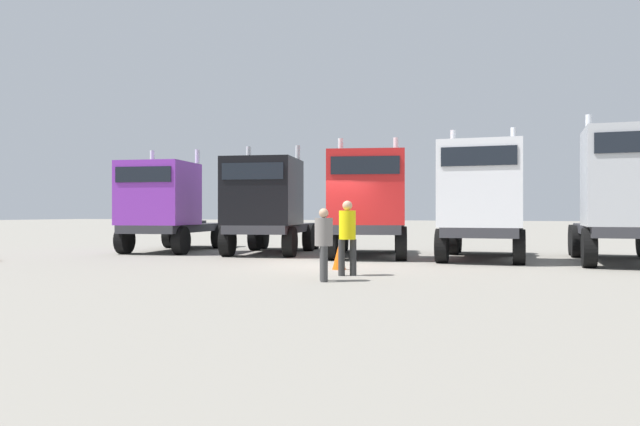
{
  "coord_description": "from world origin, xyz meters",
  "views": [
    {
      "loc": [
        5.87,
        -16.08,
        1.51
      ],
      "look_at": [
        -1.66,
        4.04,
        1.5
      ],
      "focal_mm": 33.4,
      "sensor_mm": 36.0,
      "label": 1
    }
  ],
  "objects_px": {
    "semi_truck_silver": "(627,196)",
    "visitor_with_camera": "(324,239)",
    "semi_truck_purple": "(167,206)",
    "semi_truck_white": "(482,200)",
    "traffic_cone_mid": "(339,256)",
    "visitor_in_hivis": "(347,232)",
    "semi_truck_black": "(267,204)",
    "semi_truck_red": "(367,204)"
  },
  "relations": [
    {
      "from": "semi_truck_silver",
      "to": "visitor_with_camera",
      "type": "xyz_separation_m",
      "value": [
        -6.77,
        -6.74,
        -1.06
      ]
    },
    {
      "from": "semi_truck_purple",
      "to": "semi_truck_silver",
      "type": "relative_size",
      "value": 1.02
    },
    {
      "from": "visitor_with_camera",
      "to": "semi_truck_white",
      "type": "bearing_deg",
      "value": -135.35
    },
    {
      "from": "semi_truck_purple",
      "to": "traffic_cone_mid",
      "type": "bearing_deg",
      "value": 53.15
    },
    {
      "from": "semi_truck_purple",
      "to": "visitor_with_camera",
      "type": "relative_size",
      "value": 4.06
    },
    {
      "from": "semi_truck_white",
      "to": "visitor_in_hivis",
      "type": "distance_m",
      "value": 6.28
    },
    {
      "from": "visitor_in_hivis",
      "to": "semi_truck_black",
      "type": "bearing_deg",
      "value": -167.78
    },
    {
      "from": "visitor_in_hivis",
      "to": "traffic_cone_mid",
      "type": "xyz_separation_m",
      "value": [
        -0.68,
        1.4,
        -0.69
      ]
    },
    {
      "from": "semi_truck_purple",
      "to": "semi_truck_black",
      "type": "relative_size",
      "value": 1.06
    },
    {
      "from": "semi_truck_purple",
      "to": "semi_truck_white",
      "type": "height_order",
      "value": "semi_truck_white"
    },
    {
      "from": "semi_truck_red",
      "to": "semi_truck_silver",
      "type": "xyz_separation_m",
      "value": [
        7.75,
        -0.18,
        0.18
      ]
    },
    {
      "from": "visitor_in_hivis",
      "to": "semi_truck_red",
      "type": "bearing_deg",
      "value": 163.19
    },
    {
      "from": "visitor_with_camera",
      "to": "traffic_cone_mid",
      "type": "bearing_deg",
      "value": -102.31
    },
    {
      "from": "semi_truck_black",
      "to": "semi_truck_silver",
      "type": "xyz_separation_m",
      "value": [
        11.57,
        -0.37,
        0.17
      ]
    },
    {
      "from": "semi_truck_red",
      "to": "visitor_with_camera",
      "type": "height_order",
      "value": "semi_truck_red"
    },
    {
      "from": "visitor_in_hivis",
      "to": "visitor_with_camera",
      "type": "bearing_deg",
      "value": -33.84
    },
    {
      "from": "semi_truck_black",
      "to": "semi_truck_white",
      "type": "height_order",
      "value": "semi_truck_white"
    },
    {
      "from": "semi_truck_black",
      "to": "semi_truck_red",
      "type": "xyz_separation_m",
      "value": [
        3.82,
        -0.2,
        -0.01
      ]
    },
    {
      "from": "semi_truck_silver",
      "to": "traffic_cone_mid",
      "type": "bearing_deg",
      "value": -62.65
    },
    {
      "from": "semi_truck_black",
      "to": "traffic_cone_mid",
      "type": "bearing_deg",
      "value": 32.95
    },
    {
      "from": "semi_truck_purple",
      "to": "semi_truck_white",
      "type": "distance_m",
      "value": 11.68
    },
    {
      "from": "semi_truck_black",
      "to": "semi_truck_silver",
      "type": "bearing_deg",
      "value": 77.36
    },
    {
      "from": "traffic_cone_mid",
      "to": "semi_truck_silver",
      "type": "bearing_deg",
      "value": 29.02
    },
    {
      "from": "semi_truck_white",
      "to": "semi_truck_silver",
      "type": "relative_size",
      "value": 0.97
    },
    {
      "from": "semi_truck_purple",
      "to": "visitor_with_camera",
      "type": "height_order",
      "value": "semi_truck_purple"
    },
    {
      "from": "visitor_in_hivis",
      "to": "traffic_cone_mid",
      "type": "distance_m",
      "value": 1.7
    },
    {
      "from": "semi_truck_black",
      "to": "visitor_in_hivis",
      "type": "xyz_separation_m",
      "value": [
        4.93,
        -5.83,
        -0.77
      ]
    },
    {
      "from": "semi_truck_purple",
      "to": "semi_truck_black",
      "type": "bearing_deg",
      "value": 82.17
    },
    {
      "from": "visitor_in_hivis",
      "to": "visitor_with_camera",
      "type": "distance_m",
      "value": 1.29
    },
    {
      "from": "visitor_in_hivis",
      "to": "visitor_with_camera",
      "type": "relative_size",
      "value": 1.12
    },
    {
      "from": "semi_truck_white",
      "to": "semi_truck_silver",
      "type": "xyz_separation_m",
      "value": [
        4.05,
        -0.2,
        0.08
      ]
    },
    {
      "from": "semi_truck_black",
      "to": "semi_truck_silver",
      "type": "relative_size",
      "value": 0.96
    },
    {
      "from": "semi_truck_silver",
      "to": "semi_truck_white",
      "type": "bearing_deg",
      "value": -94.52
    },
    {
      "from": "semi_truck_silver",
      "to": "visitor_in_hivis",
      "type": "relative_size",
      "value": 3.54
    },
    {
      "from": "semi_truck_black",
      "to": "semi_truck_white",
      "type": "bearing_deg",
      "value": 77.9
    },
    {
      "from": "semi_truck_black",
      "to": "semi_truck_red",
      "type": "distance_m",
      "value": 3.82
    },
    {
      "from": "semi_truck_purple",
      "to": "traffic_cone_mid",
      "type": "distance_m",
      "value": 9.55
    },
    {
      "from": "semi_truck_purple",
      "to": "semi_truck_black",
      "type": "height_order",
      "value": "semi_truck_black"
    },
    {
      "from": "semi_truck_black",
      "to": "traffic_cone_mid",
      "type": "height_order",
      "value": "semi_truck_black"
    },
    {
      "from": "semi_truck_red",
      "to": "traffic_cone_mid",
      "type": "relative_size",
      "value": 8.86
    },
    {
      "from": "semi_truck_black",
      "to": "semi_truck_white",
      "type": "relative_size",
      "value": 0.99
    },
    {
      "from": "semi_truck_purple",
      "to": "visitor_in_hivis",
      "type": "bearing_deg",
      "value": 48.15
    }
  ]
}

